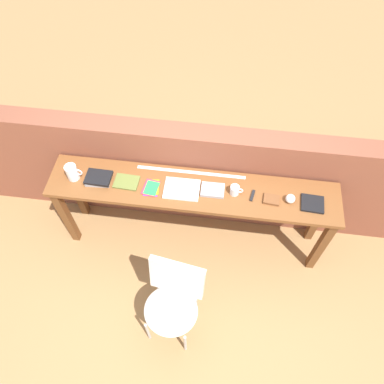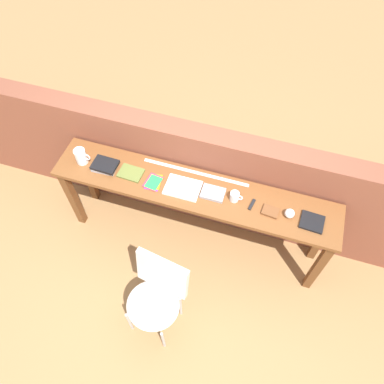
% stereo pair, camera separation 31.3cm
% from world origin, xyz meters
% --- Properties ---
extents(ground_plane, '(40.00, 40.00, 0.00)m').
position_xyz_m(ground_plane, '(0.00, 0.00, 0.00)').
color(ground_plane, '#9E7547').
extents(brick_wall_back, '(6.00, 0.20, 1.22)m').
position_xyz_m(brick_wall_back, '(0.00, 0.64, 0.61)').
color(brick_wall_back, brown).
rests_on(brick_wall_back, ground).
extents(sideboard, '(2.50, 0.44, 0.88)m').
position_xyz_m(sideboard, '(0.00, 0.30, 0.74)').
color(sideboard, brown).
rests_on(sideboard, ground).
extents(chair_white_moulded, '(0.51, 0.52, 0.89)m').
position_xyz_m(chair_white_moulded, '(-0.05, -0.55, 0.53)').
color(chair_white_moulded, silver).
rests_on(chair_white_moulded, ground).
extents(pitcher_white, '(0.14, 0.10, 0.18)m').
position_xyz_m(pitcher_white, '(-1.03, 0.28, 0.96)').
color(pitcher_white, white).
rests_on(pitcher_white, sideboard).
extents(book_stack_leftmost, '(0.22, 0.17, 0.05)m').
position_xyz_m(book_stack_leftmost, '(-0.81, 0.28, 0.91)').
color(book_stack_leftmost, '#9E9EA3').
rests_on(book_stack_leftmost, sideboard).
extents(magazine_cycling, '(0.21, 0.16, 0.02)m').
position_xyz_m(magazine_cycling, '(-0.57, 0.29, 0.89)').
color(magazine_cycling, olive).
rests_on(magazine_cycling, sideboard).
extents(pamphlet_pile_colourful, '(0.15, 0.19, 0.01)m').
position_xyz_m(pamphlet_pile_colourful, '(-0.35, 0.26, 0.89)').
color(pamphlet_pile_colourful, purple).
rests_on(pamphlet_pile_colourful, sideboard).
extents(book_open_centre, '(0.30, 0.22, 0.02)m').
position_xyz_m(book_open_centre, '(-0.09, 0.28, 0.89)').
color(book_open_centre, white).
rests_on(book_open_centre, sideboard).
extents(book_grey_hardcover, '(0.20, 0.14, 0.03)m').
position_xyz_m(book_grey_hardcover, '(0.17, 0.30, 0.89)').
color(book_grey_hardcover, '#9E9EA3').
rests_on(book_grey_hardcover, sideboard).
extents(mug, '(0.11, 0.08, 0.09)m').
position_xyz_m(mug, '(0.36, 0.30, 0.92)').
color(mug, white).
rests_on(mug, sideboard).
extents(multitool_folded, '(0.04, 0.11, 0.02)m').
position_xyz_m(multitool_folded, '(0.51, 0.29, 0.89)').
color(multitool_folded, black).
rests_on(multitool_folded, sideboard).
extents(leather_journal_brown, '(0.14, 0.11, 0.02)m').
position_xyz_m(leather_journal_brown, '(0.66, 0.27, 0.89)').
color(leather_journal_brown, brown).
rests_on(leather_journal_brown, sideboard).
extents(sports_ball_small, '(0.08, 0.08, 0.08)m').
position_xyz_m(sports_ball_small, '(0.81, 0.27, 0.92)').
color(sports_ball_small, silver).
rests_on(sports_ball_small, sideboard).
extents(book_repair_rightmost, '(0.19, 0.18, 0.02)m').
position_xyz_m(book_repair_rightmost, '(1.00, 0.27, 0.89)').
color(book_repair_rightmost, black).
rests_on(book_repair_rightmost, sideboard).
extents(ruler_metal_back_edge, '(0.95, 0.03, 0.00)m').
position_xyz_m(ruler_metal_back_edge, '(-0.04, 0.47, 0.88)').
color(ruler_metal_back_edge, silver).
rests_on(ruler_metal_back_edge, sideboard).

